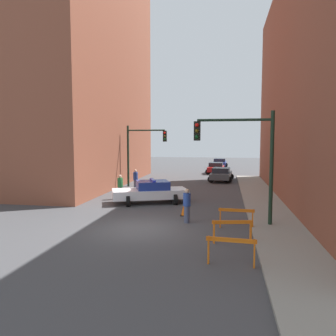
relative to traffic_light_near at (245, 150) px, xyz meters
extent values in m
plane|color=#424244|center=(-4.73, -1.41, -3.53)|extent=(120.00, 120.00, 0.00)
cube|color=gray|center=(1.47, -1.41, -3.47)|extent=(2.40, 44.00, 0.12)
cube|color=brown|center=(-16.73, 12.59, 7.82)|extent=(14.00, 20.00, 22.71)
cylinder|color=black|center=(1.17, 0.01, -0.81)|extent=(0.18, 0.18, 5.20)
cylinder|color=black|center=(-0.53, 0.01, 1.39)|extent=(3.40, 0.12, 0.12)
cube|color=black|center=(-2.23, 0.01, 0.89)|extent=(0.30, 0.22, 0.90)
sphere|color=red|center=(-2.23, -0.14, 1.16)|extent=(0.18, 0.18, 0.18)
sphere|color=#4C3D0C|center=(-2.23, -0.14, 0.89)|extent=(0.18, 0.18, 0.18)
sphere|color=#0C4219|center=(-2.23, -0.14, 0.62)|extent=(0.18, 0.18, 0.18)
cylinder|color=black|center=(-9.13, 11.47, -0.93)|extent=(0.18, 0.18, 5.20)
cylinder|color=black|center=(-7.53, 11.47, 1.27)|extent=(3.20, 0.12, 0.12)
cube|color=black|center=(-5.93, 11.47, 0.77)|extent=(0.30, 0.22, 0.90)
sphere|color=red|center=(-5.93, 11.32, 1.04)|extent=(0.18, 0.18, 0.18)
sphere|color=#4C3D0C|center=(-5.93, 11.32, 0.77)|extent=(0.18, 0.18, 0.18)
sphere|color=#0C4219|center=(-5.93, 11.32, 0.50)|extent=(0.18, 0.18, 0.18)
cube|color=white|center=(-5.61, 4.61, -2.93)|extent=(5.05, 3.44, 0.55)
cube|color=navy|center=(-5.44, 4.68, -2.39)|extent=(2.43, 2.24, 0.52)
cylinder|color=black|center=(-6.66, 3.28, -3.20)|extent=(0.45, 0.69, 0.66)
cylinder|color=black|center=(-7.28, 4.87, -3.20)|extent=(0.45, 0.69, 0.66)
cylinder|color=black|center=(-3.95, 4.35, -3.20)|extent=(0.45, 0.69, 0.66)
cylinder|color=black|center=(-4.57, 5.93, -3.20)|extent=(0.45, 0.69, 0.66)
cube|color=#2633BF|center=(-5.44, 4.68, -2.07)|extent=(0.69, 1.36, 0.12)
cube|color=#474C51|center=(-1.32, 16.59, -2.96)|extent=(2.14, 4.43, 0.52)
cube|color=#232833|center=(-1.33, 16.41, -2.46)|extent=(1.72, 1.93, 0.48)
cylinder|color=black|center=(-2.04, 17.98, -3.22)|extent=(0.64, 0.27, 0.62)
cylinder|color=black|center=(-0.39, 17.85, -3.22)|extent=(0.64, 0.27, 0.62)
cylinder|color=black|center=(-2.25, 15.32, -3.22)|extent=(0.64, 0.27, 0.62)
cylinder|color=black|center=(-0.60, 15.19, -3.22)|extent=(0.64, 0.27, 0.62)
cube|color=maroon|center=(-2.05, 23.88, -2.96)|extent=(1.93, 4.35, 0.52)
cube|color=#232833|center=(-2.06, 23.71, -2.46)|extent=(1.64, 1.85, 0.48)
cylinder|color=black|center=(-2.84, 25.24, -3.22)|extent=(0.63, 0.24, 0.62)
cylinder|color=black|center=(-1.18, 25.18, -3.22)|extent=(0.63, 0.24, 0.62)
cylinder|color=black|center=(-2.92, 22.57, -3.22)|extent=(0.63, 0.24, 0.62)
cylinder|color=black|center=(-1.27, 22.52, -3.22)|extent=(0.63, 0.24, 0.62)
cube|color=navy|center=(-1.79, 32.19, -2.96)|extent=(1.89, 4.34, 0.52)
cube|color=#232833|center=(-1.79, 32.01, -2.46)|extent=(1.62, 1.84, 0.48)
cylinder|color=black|center=(-2.59, 33.54, -3.22)|extent=(0.62, 0.23, 0.62)
cylinder|color=black|center=(-0.93, 33.50, -3.22)|extent=(0.62, 0.23, 0.62)
cylinder|color=black|center=(-2.64, 30.87, -3.22)|extent=(0.62, 0.23, 0.62)
cylinder|color=black|center=(-0.99, 30.83, -3.22)|extent=(0.62, 0.23, 0.62)
cylinder|color=#382D23|center=(-7.88, 5.54, -3.12)|extent=(0.35, 0.35, 0.82)
cylinder|color=#236633|center=(-7.88, 5.54, -2.40)|extent=(0.45, 0.45, 0.62)
sphere|color=tan|center=(-7.88, 5.54, -1.98)|extent=(0.28, 0.28, 0.22)
cylinder|color=#474C66|center=(-7.93, 9.50, -3.12)|extent=(0.35, 0.35, 0.82)
cylinder|color=navy|center=(-7.93, 9.50, -2.40)|extent=(0.45, 0.45, 0.62)
sphere|color=tan|center=(-7.93, 9.50, -1.98)|extent=(0.27, 0.27, 0.22)
cylinder|color=#474C66|center=(-2.70, 0.07, -3.12)|extent=(0.37, 0.37, 0.82)
cylinder|color=navy|center=(-2.70, 0.07, -2.40)|extent=(0.48, 0.48, 0.62)
sphere|color=tan|center=(-2.70, 0.07, -1.98)|extent=(0.29, 0.29, 0.22)
cube|color=orange|center=(-0.67, -5.06, -2.70)|extent=(1.60, 0.15, 0.14)
cube|color=orange|center=(-1.39, -5.01, -3.08)|extent=(0.06, 0.16, 0.90)
cube|color=orange|center=(0.05, -5.10, -3.08)|extent=(0.06, 0.16, 0.90)
cube|color=orange|center=(-0.59, -2.73, -2.70)|extent=(1.58, 0.38, 0.14)
cube|color=orange|center=(-1.29, -2.88, -3.08)|extent=(0.08, 0.17, 0.90)
cube|color=orange|center=(0.12, -2.58, -3.08)|extent=(0.08, 0.17, 0.90)
cube|color=orange|center=(-0.37, -0.53, -2.70)|extent=(1.60, 0.11, 0.14)
cube|color=orange|center=(-1.09, -0.50, -3.08)|extent=(0.06, 0.16, 0.90)
cube|color=orange|center=(0.35, -0.55, -3.08)|extent=(0.06, 0.16, 0.90)
cube|color=black|center=(-3.04, 1.50, -3.51)|extent=(0.36, 0.36, 0.04)
cone|color=#F2600C|center=(-3.04, 1.50, -3.18)|extent=(0.28, 0.28, 0.62)
camera|label=1|loc=(-0.87, -15.42, 0.49)|focal=35.00mm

